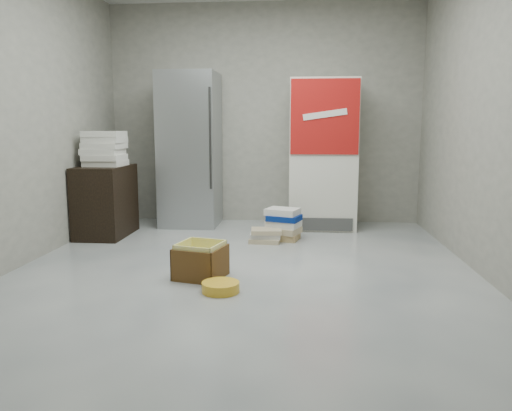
{
  "coord_description": "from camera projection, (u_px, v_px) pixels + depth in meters",
  "views": [
    {
      "loc": [
        0.48,
        -4.05,
        1.23
      ],
      "look_at": [
        0.06,
        0.7,
        0.48
      ],
      "focal_mm": 35.0,
      "sensor_mm": 36.0,
      "label": 1
    }
  ],
  "objects": [
    {
      "name": "ground",
      "position": [
        242.0,
        274.0,
        4.22
      ],
      "size": [
        5.0,
        5.0,
        0.0
      ],
      "primitive_type": "plane",
      "color": "beige",
      "rests_on": "ground"
    },
    {
      "name": "room_shell",
      "position": [
        241.0,
        55.0,
        3.94
      ],
      "size": [
        4.04,
        5.04,
        2.82
      ],
      "color": "#9E9A8E",
      "rests_on": "ground"
    },
    {
      "name": "steel_fridge",
      "position": [
        190.0,
        150.0,
        6.24
      ],
      "size": [
        0.7,
        0.72,
        1.9
      ],
      "color": "#ABAFB4",
      "rests_on": "ground"
    },
    {
      "name": "coke_cooler",
      "position": [
        323.0,
        154.0,
        6.1
      ],
      "size": [
        0.8,
        0.73,
        1.8
      ],
      "color": "silver",
      "rests_on": "ground"
    },
    {
      "name": "wood_shelf",
      "position": [
        106.0,
        201.0,
        5.69
      ],
      "size": [
        0.5,
        0.8,
        0.8
      ],
      "primitive_type": "cube",
      "color": "black",
      "rests_on": "ground"
    },
    {
      "name": "supply_box_stack",
      "position": [
        105.0,
        149.0,
        5.59
      ],
      "size": [
        0.44,
        0.43,
        0.39
      ],
      "color": "white",
      "rests_on": "wood_shelf"
    },
    {
      "name": "phonebook_stack_main",
      "position": [
        283.0,
        224.0,
        5.51
      ],
      "size": [
        0.43,
        0.4,
        0.35
      ],
      "rotation": [
        0.0,
        0.0,
        -0.35
      ],
      "color": "tan",
      "rests_on": "ground"
    },
    {
      "name": "phonebook_stack_side",
      "position": [
        266.0,
        235.0,
        5.4
      ],
      "size": [
        0.36,
        0.29,
        0.15
      ],
      "rotation": [
        0.0,
        0.0,
        -0.07
      ],
      "color": "tan",
      "rests_on": "ground"
    },
    {
      "name": "cardboard_box",
      "position": [
        201.0,
        263.0,
        4.12
      ],
      "size": [
        0.45,
        0.45,
        0.3
      ],
      "rotation": [
        0.0,
        0.0,
        -0.25
      ],
      "color": "yellow",
      "rests_on": "ground"
    },
    {
      "name": "bucket_lid",
      "position": [
        221.0,
        287.0,
        3.77
      ],
      "size": [
        0.34,
        0.34,
        0.08
      ],
      "primitive_type": "cylinder",
      "rotation": [
        0.0,
        0.0,
        -0.2
      ],
      "color": "gold",
      "rests_on": "ground"
    }
  ]
}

